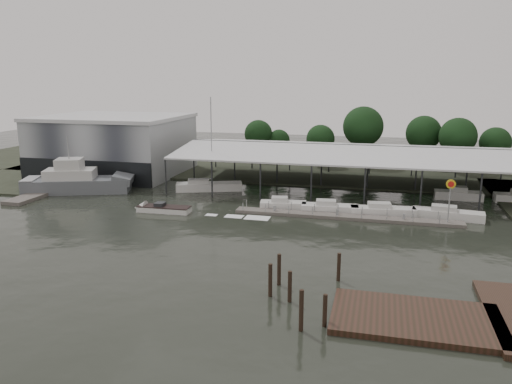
% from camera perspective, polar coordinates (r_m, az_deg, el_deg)
% --- Properties ---
extents(ground, '(200.00, 200.00, 0.00)m').
position_cam_1_polar(ground, '(56.78, -5.95, -4.69)').
color(ground, black).
rests_on(ground, ground).
extents(land_strip_far, '(140.00, 30.00, 0.30)m').
position_cam_1_polar(land_strip_far, '(96.14, 2.66, 2.76)').
color(land_strip_far, '#343A2B').
rests_on(land_strip_far, ground).
extents(land_strip_west, '(20.00, 40.00, 0.30)m').
position_cam_1_polar(land_strip_west, '(101.37, -21.59, 2.39)').
color(land_strip_west, '#343A2B').
rests_on(land_strip_west, ground).
extents(storage_warehouse, '(24.50, 20.50, 10.50)m').
position_cam_1_polar(storage_warehouse, '(94.05, -15.89, 5.25)').
color(storage_warehouse, '#A1A7AC').
rests_on(storage_warehouse, ground).
extents(covered_boat_shed, '(58.24, 24.00, 6.96)m').
position_cam_1_polar(covered_boat_shed, '(79.50, 12.76, 4.69)').
color(covered_boat_shed, silver).
rests_on(covered_boat_shed, ground).
extents(trawler_dock, '(3.00, 18.00, 0.50)m').
position_cam_1_polar(trawler_dock, '(82.86, -22.35, 0.22)').
color(trawler_dock, '#68625C').
rests_on(trawler_dock, ground).
extents(floating_dock, '(28.00, 2.00, 1.40)m').
position_cam_1_polar(floating_dock, '(63.15, 10.16, -2.80)').
color(floating_dock, '#68625C').
rests_on(floating_dock, ground).
extents(shell_fuel_sign, '(1.10, 0.18, 5.55)m').
position_cam_1_polar(shell_fuel_sign, '(62.65, 21.31, -0.12)').
color(shell_fuel_sign, '#939698').
rests_on(shell_fuel_sign, ground).
extents(boardwalk_platform, '(15.00, 12.00, 0.50)m').
position_cam_1_polar(boardwalk_platform, '(39.69, 21.53, -13.31)').
color(boardwalk_platform, '#351E15').
rests_on(boardwalk_platform, ground).
extents(grey_trawler, '(16.72, 9.90, 8.84)m').
position_cam_1_polar(grey_trawler, '(80.76, -19.68, 1.10)').
color(grey_trawler, '#595E62').
rests_on(grey_trawler, ground).
extents(white_sailboat, '(10.39, 5.82, 14.49)m').
position_cam_1_polar(white_sailboat, '(77.65, -5.51, 0.66)').
color(white_sailboat, white).
rests_on(white_sailboat, ground).
extents(speedboat_underway, '(18.64, 2.60, 2.00)m').
position_cam_1_polar(speedboat_underway, '(66.32, -10.97, -1.90)').
color(speedboat_underway, white).
rests_on(speedboat_underway, ground).
extents(moored_cruiser_0, '(6.33, 3.13, 1.70)m').
position_cam_1_polar(moored_cruiser_0, '(66.42, 3.07, -1.46)').
color(moored_cruiser_0, white).
rests_on(moored_cruiser_0, ground).
extents(moored_cruiser_1, '(7.45, 2.78, 1.70)m').
position_cam_1_polar(moored_cruiser_1, '(65.40, 8.37, -1.82)').
color(moored_cruiser_1, white).
rests_on(moored_cruiser_1, ground).
extents(moored_cruiser_2, '(8.27, 3.24, 1.70)m').
position_cam_1_polar(moored_cruiser_2, '(65.41, 14.25, -2.08)').
color(moored_cruiser_2, white).
rests_on(moored_cruiser_2, ground).
extents(moored_cruiser_3, '(8.68, 3.26, 1.70)m').
position_cam_1_polar(moored_cruiser_3, '(66.39, 21.02, -2.34)').
color(moored_cruiser_3, white).
rests_on(moored_cruiser_3, ground).
extents(mooring_pilings, '(5.35, 9.77, 3.65)m').
position_cam_1_polar(mooring_pilings, '(39.67, 5.01, -11.07)').
color(mooring_pilings, black).
rests_on(mooring_pilings, ground).
extents(horizon_tree_line, '(68.84, 10.94, 11.69)m').
position_cam_1_polar(horizon_tree_line, '(99.38, 17.90, 6.15)').
color(horizon_tree_line, '#322316').
rests_on(horizon_tree_line, ground).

